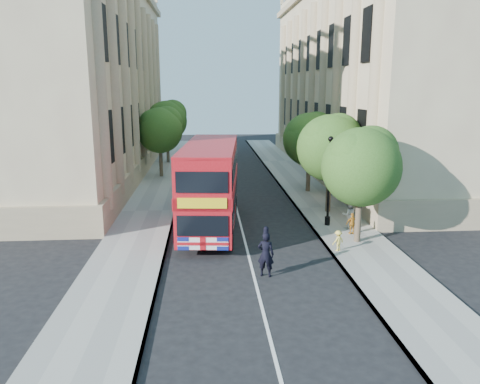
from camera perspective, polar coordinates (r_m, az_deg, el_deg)
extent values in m
plane|color=black|center=(21.31, 1.45, -9.26)|extent=(120.00, 120.00, 0.00)
cube|color=gray|center=(31.66, 10.08, -1.95)|extent=(3.50, 80.00, 0.12)
cube|color=gray|center=(30.93, -11.07, -2.34)|extent=(3.50, 80.00, 0.12)
cube|color=tan|center=(46.43, 16.13, 13.52)|extent=(12.00, 38.00, 18.00)
cube|color=tan|center=(45.24, -19.89, 13.30)|extent=(12.00, 38.00, 18.00)
cylinder|color=#473828|center=(24.84, 14.23, -2.96)|extent=(0.32, 0.32, 2.86)
sphere|color=#2B501A|center=(24.28, 14.56, 2.96)|extent=(4.00, 4.00, 4.00)
sphere|color=#2B501A|center=(24.76, 15.68, 4.60)|extent=(2.80, 2.80, 2.80)
sphere|color=#2B501A|center=(23.76, 13.72, 4.07)|extent=(2.60, 2.60, 2.60)
cylinder|color=#473828|center=(30.40, 10.73, 0.20)|extent=(0.32, 0.32, 2.99)
sphere|color=#2B501A|center=(29.93, 10.95, 5.28)|extent=(4.20, 4.20, 4.20)
sphere|color=#2B501A|center=(30.40, 11.90, 6.64)|extent=(2.94, 2.94, 2.94)
sphere|color=#2B501A|center=(29.46, 10.20, 6.26)|extent=(2.73, 2.73, 2.73)
cylinder|color=#473828|center=(36.12, 8.32, 2.19)|extent=(0.32, 0.32, 2.90)
sphere|color=#2B501A|center=(35.73, 8.45, 6.36)|extent=(4.00, 4.00, 4.00)
sphere|color=#2B501A|center=(36.19, 9.29, 7.46)|extent=(2.80, 2.80, 2.80)
sphere|color=#2B501A|center=(35.28, 7.79, 7.16)|extent=(2.60, 2.60, 2.60)
cylinder|color=#473828|center=(42.35, -9.61, 3.76)|extent=(0.32, 0.32, 2.99)
sphere|color=#2B501A|center=(42.02, -9.75, 7.42)|extent=(4.00, 4.00, 4.00)
sphere|color=#2B501A|center=(42.31, -8.92, 8.41)|extent=(2.80, 2.80, 2.80)
sphere|color=#2B501A|center=(41.73, -10.51, 8.11)|extent=(2.60, 2.60, 2.60)
cylinder|color=#473828|center=(50.23, -8.79, 5.28)|extent=(0.32, 0.32, 3.17)
sphere|color=#2B501A|center=(49.95, -8.90, 8.56)|extent=(4.20, 4.20, 4.20)
sphere|color=#2B501A|center=(50.26, -8.20, 9.43)|extent=(2.94, 2.94, 2.94)
sphere|color=#2B501A|center=(49.65, -9.53, 9.18)|extent=(2.73, 2.73, 2.73)
cylinder|color=black|center=(27.66, 10.60, -3.46)|extent=(0.30, 0.30, 0.50)
cylinder|color=black|center=(27.13, 10.80, 1.11)|extent=(0.14, 0.14, 5.00)
sphere|color=black|center=(26.74, 11.02, 6.36)|extent=(0.32, 0.32, 0.32)
cube|color=#A30B13|center=(26.51, -3.58, 1.07)|extent=(3.62, 10.52, 4.29)
cube|color=black|center=(26.72, -3.55, -0.92)|extent=(3.62, 9.87, 0.98)
cube|color=black|center=(26.31, -3.61, 3.45)|extent=(3.62, 9.87, 0.98)
cube|color=yellow|center=(21.47, -4.64, -1.36)|extent=(2.28, 0.28, 0.49)
cylinder|color=black|center=(23.68, -7.16, -5.67)|extent=(0.40, 1.11, 1.09)
cylinder|color=black|center=(23.47, -1.19, -5.75)|extent=(0.40, 1.11, 1.09)
cylinder|color=black|center=(30.41, -5.34, -1.47)|extent=(0.40, 1.11, 1.09)
cylinder|color=black|center=(30.24, -0.71, -1.50)|extent=(0.40, 1.11, 1.09)
cube|color=black|center=(31.34, -4.43, 0.19)|extent=(1.80, 1.63, 1.85)
cube|color=black|center=(30.56, -4.40, 0.29)|extent=(1.59, 0.14, 0.62)
cube|color=black|center=(33.20, -4.50, 1.21)|extent=(1.83, 2.86, 2.20)
cube|color=black|center=(32.91, -4.45, -0.78)|extent=(1.69, 4.26, 0.22)
cylinder|color=black|center=(31.44, -5.84, -1.37)|extent=(0.21, 0.71, 0.70)
cylinder|color=black|center=(31.47, -2.95, -1.30)|extent=(0.21, 0.71, 0.70)
cylinder|color=black|center=(34.27, -5.83, -0.19)|extent=(0.21, 0.71, 0.70)
cylinder|color=black|center=(34.30, -3.18, -0.13)|extent=(0.21, 0.71, 0.70)
imported|color=black|center=(20.15, 3.16, -7.61)|extent=(0.83, 0.67, 1.97)
imported|color=silver|center=(27.17, 13.14, -2.71)|extent=(0.77, 0.61, 1.56)
imported|color=#C37E22|center=(26.19, 13.51, -3.76)|extent=(0.72, 0.38, 1.17)
imported|color=#EFD151|center=(23.46, 11.87, -5.82)|extent=(0.76, 0.64, 1.02)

